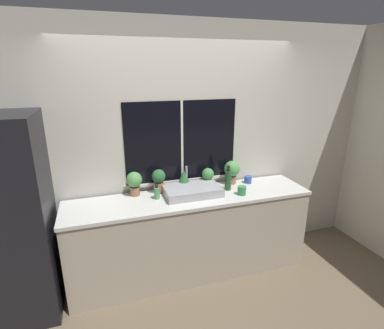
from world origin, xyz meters
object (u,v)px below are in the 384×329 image
potted_plant_far_left (134,182)px  soap_bottle (157,193)px  potted_plant_left (159,179)px  mug_green (242,190)px  potted_plant_right (208,177)px  potted_plant_center (184,180)px  bottle_tall (228,180)px  refrigerator (7,221)px  potted_plant_far_right (232,170)px  sink (192,191)px  mug_blue (248,180)px

potted_plant_far_left → soap_bottle: bearing=-38.6°
potted_plant_left → mug_green: (0.82, -0.33, -0.10)m
potted_plant_far_left → mug_green: size_ratio=2.78×
potted_plant_right → soap_bottle: bearing=-165.4°
potted_plant_center → soap_bottle: potted_plant_center is taller
soap_bottle → bottle_tall: size_ratio=0.56×
refrigerator → soap_bottle: (1.35, 0.06, 0.06)m
potted_plant_center → potted_plant_far_right: (0.58, 0.00, 0.05)m
potted_plant_right → potted_plant_far_right: potted_plant_far_right is taller
refrigerator → potted_plant_far_right: refrigerator is taller
potted_plant_right → mug_green: bearing=-51.9°
potted_plant_far_left → potted_plant_left: bearing=0.0°
refrigerator → bottle_tall: refrigerator is taller
potted_plant_center → potted_plant_far_right: size_ratio=0.82×
potted_plant_far_right → mug_green: (-0.04, -0.33, -0.12)m
refrigerator → sink: refrigerator is taller
soap_bottle → mug_green: 0.90m
refrigerator → potted_plant_left: bearing=9.0°
refrigerator → potted_plant_left: 1.43m
refrigerator → mug_green: (2.23, -0.11, 0.04)m
sink → mug_blue: size_ratio=6.84×
refrigerator → mug_blue: bearing=4.1°
potted_plant_center → potted_plant_right: potted_plant_center is taller
sink → potted_plant_center: bearing=103.8°
potted_plant_far_left → soap_bottle: size_ratio=1.65×
potted_plant_far_left → potted_plant_center: (0.54, 0.00, -0.04)m
soap_bottle → potted_plant_center: bearing=25.6°
sink → potted_plant_right: size_ratio=2.74×
sink → mug_green: size_ratio=6.34×
soap_bottle → bottle_tall: bearing=-0.1°
refrigerator → mug_blue: (2.46, 0.18, 0.04)m
mug_green → potted_plant_right: bearing=128.1°
potted_plant_far_right → mug_blue: 0.23m
refrigerator → potted_plant_right: 1.99m
potted_plant_far_left → bottle_tall: bearing=-9.2°
potted_plant_center → potted_plant_far_left: bearing=-180.0°
sink → mug_green: (0.50, -0.16, 0.00)m
bottle_tall → mug_green: (0.08, -0.17, -0.07)m
sink → soap_bottle: bearing=178.8°
potted_plant_far_right → mug_green: 0.35m
potted_plant_right → potted_plant_far_right: (0.30, 0.00, 0.05)m
potted_plant_right → mug_green: 0.43m
potted_plant_far_left → potted_plant_center: bearing=0.0°
soap_bottle → mug_green: bearing=-11.0°
sink → potted_plant_right: 0.30m
potted_plant_center → mug_blue: potted_plant_center is taller
refrigerator → bottle_tall: 2.15m
refrigerator → bottle_tall: size_ratio=6.70×
potted_plant_far_left → mug_green: (1.08, -0.33, -0.11)m
potted_plant_right → potted_plant_far_right: size_ratio=0.79×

